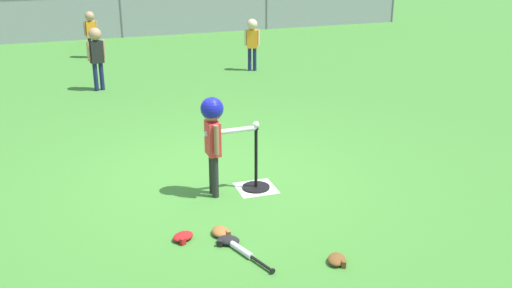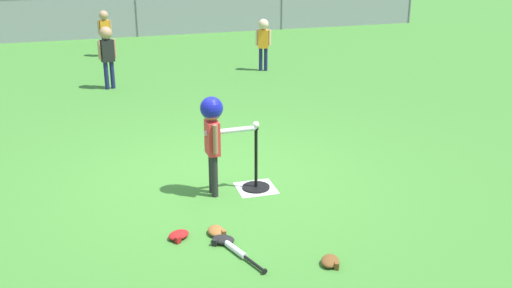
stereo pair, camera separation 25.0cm
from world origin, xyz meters
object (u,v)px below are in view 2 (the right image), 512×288
at_px(glove_by_plate, 223,240).
at_px(glove_outfield_drop, 216,231).
at_px(spare_bat_silver, 239,253).
at_px(glove_tossed_aside, 179,235).
at_px(batter_child, 213,126).
at_px(baseball_on_tee, 256,125).
at_px(batting_tee, 256,179).
at_px(fielder_deep_center, 263,38).
at_px(fielder_near_right, 105,27).
at_px(fielder_deep_right, 107,49).
at_px(glove_near_bats, 330,261).

relative_size(glove_by_plate, glove_outfield_drop, 1.16).
relative_size(spare_bat_silver, glove_tossed_aside, 2.23).
distance_m(batter_child, glove_by_plate, 1.36).
height_order(baseball_on_tee, glove_outfield_drop, baseball_on_tee).
distance_m(batting_tee, glove_outfield_drop, 1.16).
bearing_deg(glove_tossed_aside, fielder_deep_center, 66.33).
height_order(spare_bat_silver, glove_by_plate, glove_by_plate).
bearing_deg(fielder_deep_center, baseball_on_tee, -107.71).
xyz_separation_m(fielder_near_right, glove_outfield_drop, (0.57, -8.71, -0.63)).
relative_size(fielder_deep_right, glove_near_bats, 4.20).
distance_m(fielder_near_right, glove_outfield_drop, 8.75).
bearing_deg(glove_outfield_drop, baseball_on_tee, 53.71).
relative_size(baseball_on_tee, glove_by_plate, 0.27).
relative_size(spare_bat_silver, glove_by_plate, 2.23).
bearing_deg(glove_tossed_aside, glove_by_plate, -27.90).
distance_m(fielder_deep_center, fielder_near_right, 3.77).
xyz_separation_m(batter_child, fielder_deep_right, (-0.85, 4.97, -0.09)).
bearing_deg(spare_bat_silver, glove_near_bats, -27.01).
bearing_deg(fielder_deep_center, batter_child, -112.21).
bearing_deg(glove_near_bats, fielder_deep_center, 77.80).
bearing_deg(glove_by_plate, batter_child, 81.57).
height_order(fielder_deep_right, spare_bat_silver, fielder_deep_right).
height_order(fielder_deep_right, glove_near_bats, fielder_deep_right).
distance_m(batter_child, glove_tossed_aside, 1.31).
relative_size(glove_by_plate, glove_tossed_aside, 1.00).
bearing_deg(glove_near_bats, spare_bat_silver, 152.99).
relative_size(fielder_near_right, glove_by_plate, 3.81).
bearing_deg(batting_tee, glove_near_bats, -84.05).
relative_size(fielder_deep_right, fielder_near_right, 1.10).
height_order(glove_near_bats, glove_tossed_aside, same).
xyz_separation_m(fielder_deep_right, fielder_deep_center, (3.11, 0.56, -0.05)).
bearing_deg(fielder_deep_right, baseball_on_tee, -74.76).
height_order(baseball_on_tee, spare_bat_silver, baseball_on_tee).
height_order(baseball_on_tee, glove_tossed_aside, baseball_on_tee).
xyz_separation_m(fielder_deep_right, fielder_near_right, (0.10, 2.83, -0.07)).
distance_m(fielder_deep_center, glove_outfield_drop, 6.91).
bearing_deg(baseball_on_tee, batter_child, -178.05).
bearing_deg(fielder_deep_center, glove_tossed_aside, -113.67).
relative_size(fielder_deep_center, glove_tossed_aside, 3.90).
distance_m(batting_tee, fielder_near_right, 7.90).
bearing_deg(fielder_deep_right, glove_tossed_aside, -87.13).
relative_size(baseball_on_tee, fielder_deep_right, 0.07).
bearing_deg(baseball_on_tee, fielder_deep_right, 105.24).
bearing_deg(fielder_near_right, glove_by_plate, -86.22).
xyz_separation_m(spare_bat_silver, glove_outfield_drop, (-0.12, 0.46, 0.01)).
distance_m(glove_by_plate, glove_outfield_drop, 0.19).
distance_m(baseball_on_tee, fielder_deep_right, 5.13).
relative_size(baseball_on_tee, glove_near_bats, 0.27).
bearing_deg(baseball_on_tee, batting_tee, -90.00).
bearing_deg(baseball_on_tee, glove_near_bats, -84.05).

